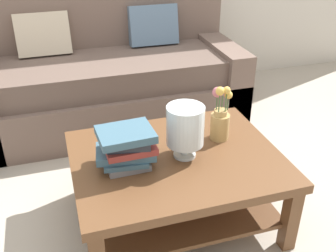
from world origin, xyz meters
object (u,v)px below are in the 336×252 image
Objects in this scene: coffee_table at (176,174)px; book_stack_main at (127,148)px; couch at (109,77)px; flower_pitcher at (220,118)px; glass_hurricane_vase at (185,127)px.

book_stack_main reaches higher than coffee_table.
flower_pitcher is at bearing -71.61° from couch.
couch is 6.55× the size of book_stack_main.
couch reaches higher than flower_pitcher.
glass_hurricane_vase is 0.27m from flower_pitcher.
couch reaches higher than glass_hurricane_vase.
couch is 1.33m from flower_pitcher.
flower_pitcher is (0.29, 0.10, 0.24)m from coffee_table.
book_stack_main is 0.56m from flower_pitcher.
flower_pitcher is (0.41, -1.25, 0.19)m from couch.
book_stack_main is (-0.14, -1.36, 0.17)m from couch.
couch is at bearing 95.28° from coffee_table.
couch is at bearing 108.39° from flower_pitcher.
glass_hurricane_vase reaches higher than coffee_table.
glass_hurricane_vase is at bearing -82.95° from couch.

